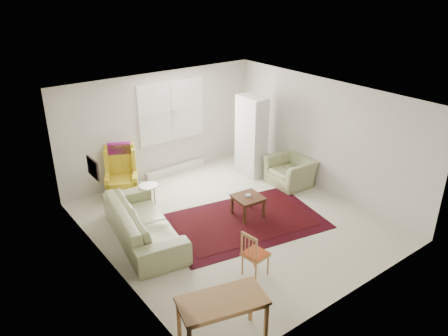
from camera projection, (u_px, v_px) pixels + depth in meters
room at (228, 159)px, 8.30m from camera, size 5.04×5.54×2.51m
rug at (244, 221)px, 8.62m from camera, size 3.36×2.51×0.03m
sofa at (143, 216)px, 7.90m from camera, size 1.33×2.51×0.96m
armchair at (291, 169)px, 10.03m from camera, size 0.91×1.03×0.76m
wingback_chair at (121, 173)px, 9.38m from camera, size 0.90×0.92×1.14m
coffee_table at (248, 206)px, 8.75m from camera, size 0.60×0.60×0.45m
stool at (149, 196)px, 9.06m from camera, size 0.44×0.44×0.52m
cabinet at (251, 136)px, 10.33m from camera, size 0.42×0.78×1.93m
desk at (222, 321)px, 5.68m from camera, size 1.24×0.84×0.72m
desk_chair at (256, 253)px, 6.96m from camera, size 0.40×0.40×0.82m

